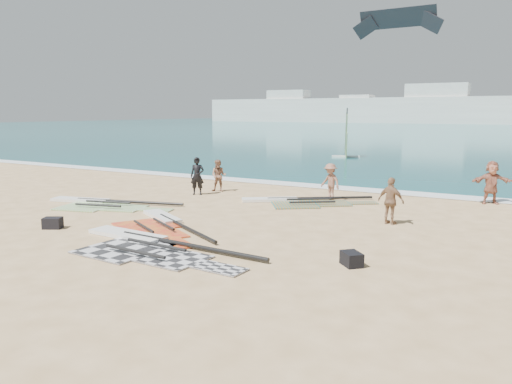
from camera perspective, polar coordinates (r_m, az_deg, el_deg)
The scene contains 17 objects.
ground at distance 14.29m, azimuth -8.88°, elevation -6.12°, with size 300.00×300.00×0.00m, color #E0B983.
sea at distance 143.04m, azimuth 26.48°, elevation 6.75°, with size 300.00×240.00×0.06m, color #0C515A.
surf_line at distance 24.88m, azimuth 9.05°, elevation 0.43°, with size 300.00×1.20×0.04m, color white.
far_town at distance 162.56m, azimuth 21.41°, elevation 8.85°, with size 160.00×8.00×12.00m.
rig_grey at distance 14.35m, azimuth -12.53°, elevation -5.95°, with size 6.35×2.66×0.20m.
rig_green at distance 21.17m, azimuth -17.52°, elevation -1.29°, with size 6.00×3.15×0.20m.
rig_orange at distance 20.76m, azimuth 4.80°, elevation -1.09°, with size 5.37×4.11×0.20m.
rig_red at distance 16.86m, azimuth -10.85°, elevation -3.64°, with size 4.89×3.83×0.20m.
gear_bag_near at distance 17.44m, azimuth -22.22°, elevation -3.30°, with size 0.56×0.41×0.36m, color black.
gear_bag_far at distance 12.56m, azimuth 10.87°, elevation -7.52°, with size 0.57×0.40×0.34m, color black.
person_wetsuit at distance 22.72m, azimuth -6.73°, elevation 1.82°, with size 0.62×0.41×1.71m, color black.
beachgoer_left at distance 23.54m, azimuth -4.29°, elevation 1.88°, with size 0.73×0.57×1.51m, color #9C6D53.
beachgoer_mid at distance 21.56m, azimuth 8.49°, elevation 1.19°, with size 1.01×0.58×1.56m, color #96614C.
beachgoer_back at distance 17.23m, azimuth 15.17°, elevation -1.00°, with size 0.93×0.39×1.59m, color #956D4D.
beachgoer_right at distance 22.47m, azimuth 25.32°, elevation 0.99°, with size 1.64×0.52×1.77m, color #B36B51.
windsurfer_left at distance 41.36m, azimuth 10.25°, elevation 5.54°, with size 2.30×2.53×4.05m.
kitesurf_kite at distance 55.69m, azimuth 15.86°, elevation 18.37°, with size 9.29×1.20×2.82m.
Camera 1 is at (8.66, -10.72, 3.75)m, focal length 35.00 mm.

